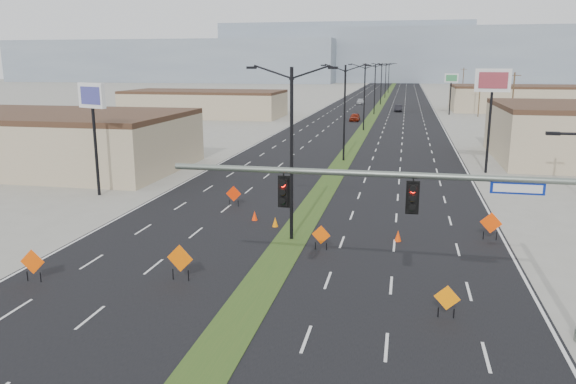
% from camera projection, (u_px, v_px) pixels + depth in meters
% --- Properties ---
extents(ground, '(600.00, 600.00, 0.00)m').
position_uv_depth(ground, '(230.00, 332.00, 21.82)').
color(ground, gray).
rests_on(ground, ground).
extents(road_surface, '(25.00, 400.00, 0.02)m').
position_uv_depth(road_surface, '(375.00, 113.00, 117.19)').
color(road_surface, black).
rests_on(road_surface, ground).
extents(median_strip, '(2.00, 400.00, 0.04)m').
position_uv_depth(median_strip, '(375.00, 113.00, 117.19)').
color(median_strip, '#294D1B').
rests_on(median_strip, ground).
extents(building_sw_far, '(30.00, 14.00, 4.50)m').
position_uv_depth(building_sw_far, '(205.00, 105.00, 108.76)').
color(building_sw_far, tan).
rests_on(building_sw_far, ground).
extents(building_se_far, '(44.00, 16.00, 5.00)m').
position_uv_depth(building_se_far, '(559.00, 100.00, 118.59)').
color(building_se_far, tan).
rests_on(building_se_far, ground).
extents(mesa_west, '(180.00, 50.00, 22.00)m').
position_uv_depth(mesa_west, '(175.00, 61.00, 310.30)').
color(mesa_west, gray).
rests_on(mesa_west, ground).
extents(mesa_center, '(220.00, 50.00, 28.00)m').
position_uv_depth(mesa_center, '(473.00, 55.00, 296.81)').
color(mesa_center, gray).
rests_on(mesa_center, ground).
extents(mesa_backdrop, '(140.00, 50.00, 32.00)m').
position_uv_depth(mesa_backdrop, '(346.00, 53.00, 329.39)').
color(mesa_backdrop, gray).
rests_on(mesa_backdrop, ground).
extents(signal_mast, '(16.30, 0.60, 8.00)m').
position_uv_depth(signal_mast, '(463.00, 212.00, 20.94)').
color(signal_mast, slate).
rests_on(signal_mast, ground).
extents(streetlight_0, '(5.15, 0.24, 10.02)m').
position_uv_depth(streetlight_0, '(292.00, 149.00, 32.04)').
color(streetlight_0, black).
rests_on(streetlight_0, ground).
extents(streetlight_1, '(5.15, 0.24, 10.02)m').
position_uv_depth(streetlight_1, '(345.00, 110.00, 58.75)').
color(streetlight_1, black).
rests_on(streetlight_1, ground).
extents(streetlight_2, '(5.15, 0.24, 10.02)m').
position_uv_depth(streetlight_2, '(364.00, 95.00, 85.45)').
color(streetlight_2, black).
rests_on(streetlight_2, ground).
extents(streetlight_3, '(5.15, 0.24, 10.02)m').
position_uv_depth(streetlight_3, '(375.00, 87.00, 112.16)').
color(streetlight_3, black).
rests_on(streetlight_3, ground).
extents(streetlight_4, '(5.15, 0.24, 10.02)m').
position_uv_depth(streetlight_4, '(381.00, 82.00, 138.86)').
color(streetlight_4, black).
rests_on(streetlight_4, ground).
extents(streetlight_5, '(5.15, 0.24, 10.02)m').
position_uv_depth(streetlight_5, '(386.00, 79.00, 165.57)').
color(streetlight_5, black).
rests_on(streetlight_5, ground).
extents(streetlight_6, '(5.15, 0.24, 10.02)m').
position_uv_depth(streetlight_6, '(389.00, 77.00, 192.27)').
color(streetlight_6, black).
rests_on(streetlight_6, ground).
extents(utility_pole_1, '(1.60, 0.20, 9.00)m').
position_uv_depth(utility_pole_1, '(512.00, 106.00, 74.00)').
color(utility_pole_1, '#4C3823').
rests_on(utility_pole_1, ground).
extents(utility_pole_2, '(1.60, 0.20, 9.00)m').
position_uv_depth(utility_pole_2, '(480.00, 92.00, 107.38)').
color(utility_pole_2, '#4C3823').
rests_on(utility_pole_2, ground).
extents(utility_pole_3, '(1.60, 0.20, 9.00)m').
position_uv_depth(utility_pole_3, '(463.00, 85.00, 140.76)').
color(utility_pole_3, '#4C3823').
rests_on(utility_pole_3, ground).
extents(car_left, '(1.73, 4.15, 1.40)m').
position_uv_depth(car_left, '(355.00, 117.00, 100.24)').
color(car_left, maroon).
rests_on(car_left, ground).
extents(car_mid, '(1.58, 4.38, 1.44)m').
position_uv_depth(car_mid, '(398.00, 108.00, 119.85)').
color(car_mid, black).
rests_on(car_mid, ground).
extents(car_far, '(2.15, 4.67, 1.32)m').
position_uv_depth(car_far, '(360.00, 102.00, 140.96)').
color(car_far, '#A2A6AB').
rests_on(car_far, ground).
extents(construction_sign_0, '(1.22, 0.14, 1.63)m').
position_uv_depth(construction_sign_0, '(32.00, 263.00, 26.60)').
color(construction_sign_0, '#E94B04').
rests_on(construction_sign_0, ground).
extents(construction_sign_1, '(1.35, 0.16, 1.80)m').
position_uv_depth(construction_sign_1, '(180.00, 259.00, 26.75)').
color(construction_sign_1, '#E65F04').
rests_on(construction_sign_1, ground).
extents(construction_sign_2, '(1.14, 0.05, 1.52)m').
position_uv_depth(construction_sign_2, '(234.00, 194.00, 40.69)').
color(construction_sign_2, red).
rests_on(construction_sign_2, ground).
extents(construction_sign_3, '(1.06, 0.23, 1.43)m').
position_uv_depth(construction_sign_3, '(321.00, 236.00, 31.17)').
color(construction_sign_3, '#F55405').
rests_on(construction_sign_3, ground).
extents(construction_sign_4, '(1.05, 0.25, 1.41)m').
position_uv_depth(construction_sign_4, '(447.00, 299.00, 22.84)').
color(construction_sign_4, orange).
rests_on(construction_sign_4, ground).
extents(construction_sign_5, '(1.23, 0.37, 1.68)m').
position_uv_depth(construction_sign_5, '(491.00, 224.00, 32.92)').
color(construction_sign_5, '#F24005').
rests_on(construction_sign_5, ground).
extents(cone_0, '(0.52, 0.52, 0.65)m').
position_uv_depth(cone_0, '(255.00, 216.00, 37.18)').
color(cone_0, '#FF3405').
rests_on(cone_0, ground).
extents(cone_1, '(0.47, 0.47, 0.65)m').
position_uv_depth(cone_1, '(275.00, 222.00, 35.71)').
color(cone_1, orange).
rests_on(cone_1, ground).
extents(cone_2, '(0.45, 0.45, 0.68)m').
position_uv_depth(cone_2, '(398.00, 236.00, 32.79)').
color(cone_2, '#F53F05').
rests_on(cone_2, ground).
extents(cone_3, '(0.45, 0.45, 0.58)m').
position_uv_depth(cone_3, '(291.00, 201.00, 41.36)').
color(cone_3, '#EC5504').
rests_on(cone_3, ground).
extents(pole_sign_west, '(2.76, 1.44, 8.74)m').
position_uv_depth(pole_sign_west, '(92.00, 105.00, 42.81)').
color(pole_sign_west, black).
rests_on(pole_sign_west, ground).
extents(pole_sign_east_near, '(3.18, 0.78, 9.70)m').
position_uv_depth(pole_sign_east_near, '(492.00, 88.00, 51.56)').
color(pole_sign_east_near, black).
rests_on(pole_sign_east_near, ground).
extents(pole_sign_east_far, '(2.65, 0.41, 8.13)m').
position_uv_depth(pole_sign_east_far, '(451.00, 82.00, 111.28)').
color(pole_sign_east_far, black).
rests_on(pole_sign_east_far, ground).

